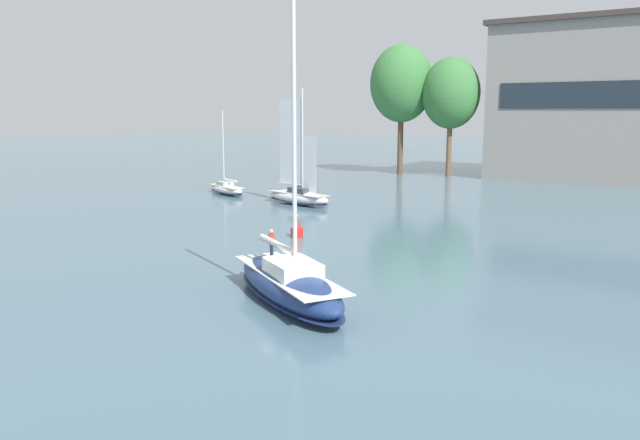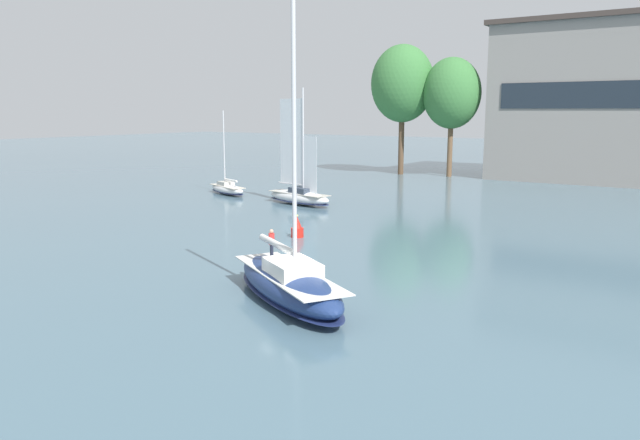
{
  "view_description": "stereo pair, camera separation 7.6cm",
  "coord_description": "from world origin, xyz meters",
  "px_view_note": "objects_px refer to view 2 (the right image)",
  "views": [
    {
      "loc": [
        18.94,
        -25.5,
        9.94
      ],
      "look_at": [
        0.0,
        3.0,
        3.94
      ],
      "focal_mm": 35.0,
      "sensor_mm": 36.0,
      "label": 1
    },
    {
      "loc": [
        19.0,
        -25.46,
        9.94
      ],
      "look_at": [
        0.0,
        3.0,
        3.94
      ],
      "focal_mm": 35.0,
      "sensor_mm": 36.0,
      "label": 2
    }
  ],
  "objects_px": {
    "tree_shore_center": "(452,94)",
    "sailboat_moored_near_marina": "(299,195)",
    "channel_buoy": "(297,228)",
    "sailboat_main": "(289,282)",
    "tree_shore_left": "(403,84)",
    "sailboat_moored_far_slip": "(227,189)"
  },
  "relations": [
    {
      "from": "sailboat_main",
      "to": "channel_buoy",
      "type": "xyz_separation_m",
      "value": [
        -9.64,
        14.15,
        -0.34
      ]
    },
    {
      "from": "sailboat_main",
      "to": "sailboat_moored_far_slip",
      "type": "height_order",
      "value": "sailboat_main"
    },
    {
      "from": "sailboat_moored_near_marina",
      "to": "channel_buoy",
      "type": "distance_m",
      "value": 17.86
    },
    {
      "from": "tree_shore_left",
      "to": "sailboat_main",
      "type": "relative_size",
      "value": 1.29
    },
    {
      "from": "tree_shore_center",
      "to": "sailboat_moored_near_marina",
      "type": "distance_m",
      "value": 38.22
    },
    {
      "from": "tree_shore_center",
      "to": "channel_buoy",
      "type": "xyz_separation_m",
      "value": [
        7.96,
        -50.95,
        -11.83
      ]
    },
    {
      "from": "channel_buoy",
      "to": "sailboat_moored_far_slip",
      "type": "bearing_deg",
      "value": 143.6
    },
    {
      "from": "tree_shore_left",
      "to": "channel_buoy",
      "type": "bearing_deg",
      "value": -72.51
    },
    {
      "from": "sailboat_moored_far_slip",
      "to": "channel_buoy",
      "type": "distance_m",
      "value": 27.78
    },
    {
      "from": "sailboat_moored_far_slip",
      "to": "channel_buoy",
      "type": "bearing_deg",
      "value": -36.4
    },
    {
      "from": "sailboat_moored_near_marina",
      "to": "tree_shore_left",
      "type": "bearing_deg",
      "value": 98.78
    },
    {
      "from": "sailboat_moored_near_marina",
      "to": "channel_buoy",
      "type": "relative_size",
      "value": 6.79
    },
    {
      "from": "sailboat_moored_far_slip",
      "to": "tree_shore_center",
      "type": "bearing_deg",
      "value": 67.34
    },
    {
      "from": "tree_shore_left",
      "to": "sailboat_moored_near_marina",
      "type": "height_order",
      "value": "tree_shore_left"
    },
    {
      "from": "tree_shore_left",
      "to": "tree_shore_center",
      "type": "height_order",
      "value": "tree_shore_left"
    },
    {
      "from": "tree_shore_center",
      "to": "channel_buoy",
      "type": "distance_m",
      "value": 52.91
    },
    {
      "from": "sailboat_moored_far_slip",
      "to": "channel_buoy",
      "type": "height_order",
      "value": "sailboat_moored_far_slip"
    },
    {
      "from": "tree_shore_left",
      "to": "sailboat_moored_far_slip",
      "type": "distance_m",
      "value": 36.7
    },
    {
      "from": "sailboat_main",
      "to": "sailboat_moored_far_slip",
      "type": "relative_size",
      "value": 1.56
    },
    {
      "from": "tree_shore_left",
      "to": "sailboat_moored_near_marina",
      "type": "xyz_separation_m",
      "value": [
        5.47,
        -35.41,
        -13.11
      ]
    },
    {
      "from": "tree_shore_center",
      "to": "sailboat_main",
      "type": "xyz_separation_m",
      "value": [
        17.6,
        -65.1,
        -11.48
      ]
    },
    {
      "from": "channel_buoy",
      "to": "sailboat_moored_near_marina",
      "type": "bearing_deg",
      "value": 125.19
    }
  ]
}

